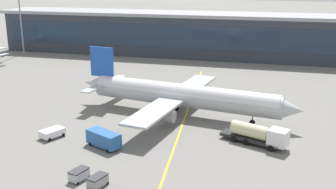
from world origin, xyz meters
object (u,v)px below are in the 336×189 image
Objects in this scene: fuel_tanker at (258,134)px; lavatory_truck at (104,139)px; main_airliner at (182,95)px; pushback_tug at (53,132)px; baggage_cart_0 at (79,175)px; baggage_cart_1 at (98,181)px.

lavatory_truck is (-23.00, -6.91, -0.32)m from fuel_tanker.
pushback_tug is at bearing -138.58° from main_airliner.
lavatory_truck is at bearing -9.36° from pushback_tug.
lavatory_truck is 2.08× the size of baggage_cart_0.
fuel_tanker is at bearing 44.30° from baggage_cart_1.
baggage_cart_1 is (-18.98, -18.52, -0.96)m from fuel_tanker.
baggage_cart_1 is (13.83, -13.23, -0.07)m from pushback_tug.
baggage_cart_0 is at bearing 162.61° from baggage_cart_1.
pushback_tug is at bearing 136.28° from baggage_cart_1.
fuel_tanker is 33.25m from pushback_tug.
pushback_tug is 19.14m from baggage_cart_1.
fuel_tanker reaches higher than lavatory_truck.
main_airliner is 29.77m from baggage_cart_1.
main_airliner is at bearing 64.63° from lavatory_truck.
baggage_cart_1 reaches higher than pushback_tug.
main_airliner is at bearing 75.34° from baggage_cart_0.
main_airliner is at bearing 41.42° from pushback_tug.
pushback_tug is at bearing 170.64° from lavatory_truck.
main_airliner reaches higher than baggage_cart_1.
pushback_tug is (-18.19, -16.05, -3.09)m from main_airliner.
main_airliner is 9.95× the size of pushback_tug.
baggage_cart_1 is (4.02, -11.61, -0.64)m from lavatory_truck.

